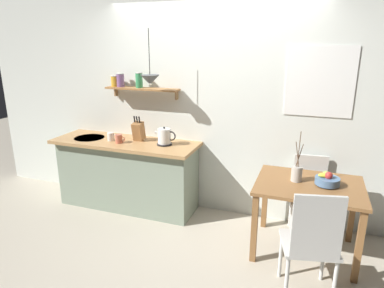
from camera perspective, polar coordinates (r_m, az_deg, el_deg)
ground_plane at (r=4.00m, az=0.13°, el=-14.27°), size 14.00×14.00×0.00m
back_wall at (r=4.06m, az=6.02°, el=6.54°), size 6.80×0.11×2.70m
kitchen_counter at (r=4.46m, az=-10.68°, el=-4.82°), size 1.83×0.63×0.88m
wall_shelf at (r=4.31m, az=-9.70°, el=9.70°), size 0.94×0.20×0.32m
dining_table at (r=3.57m, az=18.80°, el=-7.95°), size 1.01×0.79×0.74m
dining_chair_near at (r=2.97m, az=19.31°, el=-15.01°), size 0.51×0.50×0.99m
dining_chair_far at (r=3.97m, az=18.93°, el=-7.58°), size 0.44×0.45×0.87m
fruit_bowl at (r=3.53m, az=21.57°, el=-5.57°), size 0.23×0.23×0.14m
twig_vase at (r=3.53m, az=17.02°, el=-4.65°), size 0.11×0.11×0.51m
electric_kettle at (r=4.06m, az=-4.59°, el=1.19°), size 0.26×0.18×0.22m
knife_block at (r=4.26m, az=-8.89°, el=2.16°), size 0.12×0.16×0.31m
coffee_mug_by_sink at (r=4.34m, az=-13.33°, el=1.20°), size 0.12×0.08×0.10m
coffee_mug_spare at (r=4.22m, az=-12.04°, el=0.86°), size 0.13×0.08×0.10m
pendant_lamp at (r=3.94m, az=-7.00°, el=10.54°), size 0.21×0.21×0.61m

